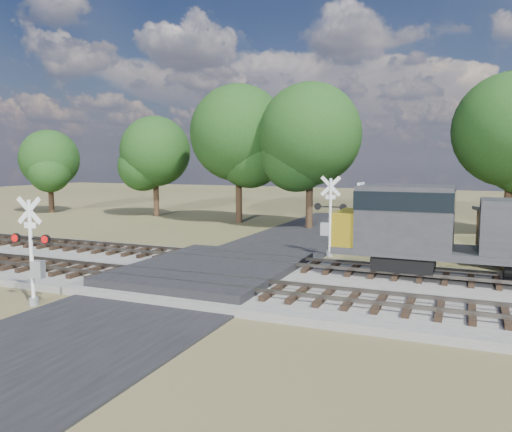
% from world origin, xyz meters
% --- Properties ---
extents(ground, '(160.00, 160.00, 0.00)m').
position_xyz_m(ground, '(0.00, 0.00, 0.00)').
color(ground, '#464625').
rests_on(ground, ground).
extents(ballast_bed, '(140.00, 10.00, 0.30)m').
position_xyz_m(ballast_bed, '(10.00, 0.50, 0.15)').
color(ballast_bed, gray).
rests_on(ballast_bed, ground).
extents(road, '(7.00, 60.00, 0.08)m').
position_xyz_m(road, '(0.00, 0.00, 0.04)').
color(road, black).
rests_on(road, ground).
extents(crossing_panel, '(7.00, 9.00, 0.62)m').
position_xyz_m(crossing_panel, '(0.00, 0.50, 0.32)').
color(crossing_panel, '#262628').
rests_on(crossing_panel, ground).
extents(track_near, '(140.00, 2.60, 0.33)m').
position_xyz_m(track_near, '(3.12, -2.00, 0.41)').
color(track_near, black).
rests_on(track_near, ballast_bed).
extents(track_far, '(140.00, 2.60, 0.33)m').
position_xyz_m(track_far, '(3.12, 3.00, 0.41)').
color(track_far, black).
rests_on(track_far, ballast_bed).
extents(crossing_signal_near, '(1.64, 0.39, 4.07)m').
position_xyz_m(crossing_signal_near, '(-3.93, -6.06, 1.69)').
color(crossing_signal_near, silver).
rests_on(crossing_signal_near, ground).
extents(crossing_signal_far, '(1.83, 0.40, 4.54)m').
position_xyz_m(crossing_signal_far, '(3.60, 7.67, 1.89)').
color(crossing_signal_far, silver).
rests_on(crossing_signal_far, ground).
extents(treeline, '(79.32, 10.95, 11.92)m').
position_xyz_m(treeline, '(7.54, 20.28, 6.98)').
color(treeline, black).
rests_on(treeline, ground).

